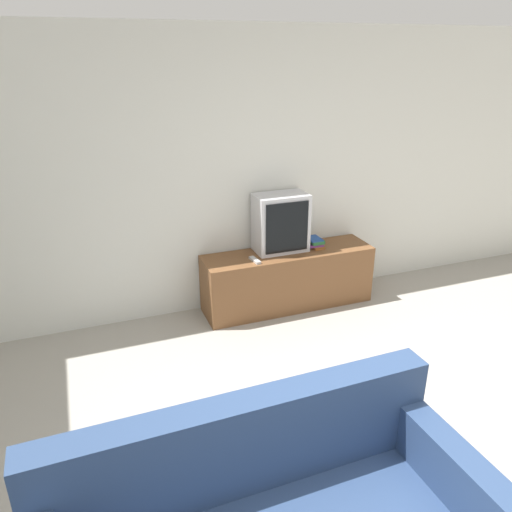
% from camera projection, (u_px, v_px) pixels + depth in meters
% --- Properties ---
extents(wall_back, '(9.00, 0.06, 2.60)m').
position_uv_depth(wall_back, '(228.00, 176.00, 4.60)').
color(wall_back, silver).
rests_on(wall_back, ground_plane).
extents(tv_stand, '(1.68, 0.44, 0.58)m').
position_uv_depth(tv_stand, '(288.00, 279.00, 4.92)').
color(tv_stand, brown).
rests_on(tv_stand, ground_plane).
extents(television, '(0.50, 0.31, 0.56)m').
position_uv_depth(television, '(281.00, 223.00, 4.74)').
color(television, silver).
rests_on(television, tv_stand).
extents(book_stack, '(0.16, 0.23, 0.09)m').
position_uv_depth(book_stack, '(315.00, 242.00, 4.92)').
color(book_stack, '#995623').
rests_on(book_stack, tv_stand).
extents(remote_on_stand, '(0.06, 0.17, 0.02)m').
position_uv_depth(remote_on_stand, '(255.00, 260.00, 4.59)').
color(remote_on_stand, '#B7B7B7').
rests_on(remote_on_stand, tv_stand).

